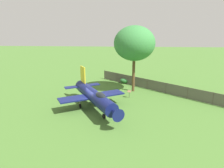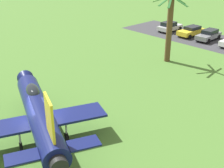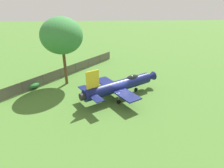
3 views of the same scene
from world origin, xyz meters
The scene contains 6 objects.
ground_plane centered at (0.00, 0.00, 0.00)m, with size 200.00×200.00×0.00m, color #47722D.
display_jet centered at (0.31, 0.19, 1.84)m, with size 11.88×8.90×4.92m.
shade_tree centered at (-8.24, 5.26, 7.85)m, with size 6.35×6.52×10.64m.
perimeter_fence centered at (-8.51, 9.09, 0.94)m, with size 16.16×19.36×1.78m.
shrub_near_fence centered at (-13.45, 4.03, 0.52)m, with size 2.14×2.30×1.04m.
info_plaque centered at (-4.76, 4.60, 0.85)m, with size 0.62×0.71×1.14m.
Camera 3 is at (-2.32, -23.64, 13.02)m, focal length 30.02 mm.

